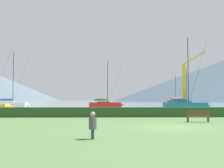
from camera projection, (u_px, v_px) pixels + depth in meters
The scene contains 11 objects.
ground_plane at pixel (173, 127), 18.24m from camera, with size 1000.00×1000.00×0.00m, color #517A42.
harbor_water at pixel (113, 103), 154.99m from camera, with size 320.00×246.00×0.00m, color #8C9EA3.
hedge_line at pixel (147, 112), 29.24m from camera, with size 80.00×1.20×1.00m, color #284C23.
sailboat_slip_1 at pixel (174, 103), 87.06m from camera, with size 7.58×2.68×9.50m.
sailboat_slip_3 at pixel (105, 104), 65.55m from camera, with size 8.61×3.61×10.91m.
sailboat_slip_4 at pixel (186, 105), 53.26m from camera, with size 9.27×3.22×13.64m.
sailboat_slip_5 at pixel (10, 104), 66.57m from camera, with size 8.61×3.12×13.13m.
sailboat_slip_9 at pixel (185, 104), 71.35m from camera, with size 7.86×2.95×9.46m.
park_bench_near_path at pixel (198, 115), 22.47m from camera, with size 1.81×0.57×0.95m.
person_seated_viewer at pixel (93, 124), 12.89m from camera, with size 0.36×0.57×1.25m.
dock_crane at pixel (185, 88), 74.32m from camera, with size 6.92×2.00×14.78m.
Camera 1 is at (-4.37, -18.26, 1.81)m, focal length 45.21 mm.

